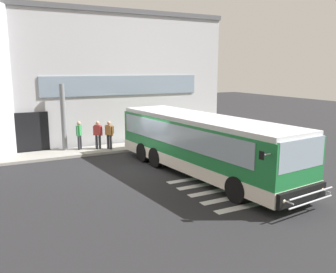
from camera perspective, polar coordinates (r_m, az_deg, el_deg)
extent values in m
cube|color=#232326|center=(17.49, -3.06, -5.22)|extent=(80.00, 90.00, 0.02)
cube|color=silver|center=(13.75, 15.39, -10.10)|extent=(4.40, 0.36, 0.01)
cube|color=silver|center=(14.38, 12.95, -9.05)|extent=(4.40, 0.36, 0.01)
cube|color=silver|center=(15.03, 10.72, -8.07)|extent=(4.40, 0.36, 0.01)
cube|color=silver|center=(15.71, 8.70, -7.16)|extent=(4.40, 0.36, 0.01)
cube|color=silver|center=(16.41, 6.85, -6.32)|extent=(4.40, 0.36, 0.01)
cube|color=#B7B7BC|center=(28.21, -13.31, 9.05)|extent=(16.28, 12.00, 8.15)
cube|color=#56565B|center=(28.41, -13.70, 17.59)|extent=(16.48, 12.20, 0.30)
cube|color=black|center=(21.72, -20.97, 0.52)|extent=(1.80, 0.16, 2.40)
cube|color=gray|center=(22.73, -7.05, 8.19)|extent=(10.28, 0.10, 1.20)
cube|color=#9E9B93|center=(21.81, -8.23, -1.84)|extent=(20.28, 2.00, 0.15)
cylinder|color=slate|center=(21.29, -16.49, 2.97)|extent=(0.28, 0.28, 3.84)
cube|color=#1E7238|center=(16.34, 5.47, -1.22)|extent=(3.66, 10.87, 2.15)
cube|color=silver|center=(16.53, 5.42, -3.93)|extent=(3.71, 10.92, 0.55)
cube|color=silver|center=(16.14, 5.55, 2.87)|extent=(3.54, 10.67, 0.20)
cube|color=#8C9EAD|center=(12.64, 20.66, -2.68)|extent=(2.35, 0.37, 1.05)
cube|color=#8C9EAD|center=(17.30, 8.24, 1.08)|extent=(1.04, 9.42, 0.95)
cube|color=#8C9EAD|center=(15.72, 1.14, 0.21)|extent=(1.04, 9.42, 0.95)
cube|color=black|center=(12.57, 20.77, -1.11)|extent=(2.15, 0.33, 0.28)
cube|color=black|center=(12.95, 20.72, -8.80)|extent=(2.46, 0.46, 0.52)
sphere|color=beige|center=(13.73, 23.41, -7.79)|extent=(0.18, 0.18, 0.18)
sphere|color=beige|center=(12.15, 17.97, -9.84)|extent=(0.18, 0.18, 0.18)
cylinder|color=#B7B7BF|center=(11.58, 15.53, -2.81)|extent=(0.40, 0.09, 0.05)
cube|color=black|center=(11.44, 14.86, -2.95)|extent=(0.06, 0.20, 0.28)
cylinder|color=black|center=(14.96, 17.54, -6.49)|extent=(0.40, 1.03, 1.00)
cylinder|color=black|center=(13.29, 11.02, -8.37)|extent=(0.40, 1.03, 1.00)
cylinder|color=black|center=(18.89, 4.17, -2.42)|extent=(0.40, 1.03, 1.00)
cylinder|color=black|center=(17.60, -1.93, -3.39)|extent=(0.40, 1.03, 1.00)
cylinder|color=black|center=(19.91, 1.90, -1.70)|extent=(0.40, 1.03, 1.00)
cylinder|color=black|center=(18.69, -4.01, -2.56)|extent=(0.40, 1.03, 1.00)
cylinder|color=#B7B7BF|center=(12.80, 22.03, -9.75)|extent=(2.24, 0.30, 0.06)
cylinder|color=#B7B7BF|center=(12.70, 22.12, -8.48)|extent=(2.24, 0.30, 0.06)
cylinder|color=#B7B7BF|center=(13.63, 23.75, -7.96)|extent=(0.10, 0.50, 0.05)
cylinder|color=#B7B7BF|center=(12.11, 18.61, -9.94)|extent=(0.10, 0.50, 0.05)
cylinder|color=#2D2D33|center=(21.52, -13.93, -0.86)|extent=(0.15, 0.15, 0.85)
cylinder|color=#2D2D33|center=(21.34, -14.14, -0.97)|extent=(0.15, 0.15, 0.85)
cube|color=#338C4C|center=(21.30, -14.13, 0.97)|extent=(0.40, 0.44, 0.58)
sphere|color=tan|center=(21.24, -14.18, 2.08)|extent=(0.23, 0.23, 0.23)
cylinder|color=#338C4C|center=(21.54, -13.86, 0.95)|extent=(0.09, 0.09, 0.55)
cylinder|color=#338C4C|center=(21.09, -14.38, 0.72)|extent=(0.09, 0.09, 0.55)
cylinder|color=#2D2D33|center=(21.29, -10.93, -0.86)|extent=(0.15, 0.15, 0.85)
cylinder|color=#2D2D33|center=(21.38, -11.42, -0.84)|extent=(0.15, 0.15, 0.85)
cube|color=#B23333|center=(21.20, -11.24, 1.04)|extent=(0.43, 0.41, 0.58)
sphere|color=tan|center=(21.14, -11.29, 2.16)|extent=(0.23, 0.23, 0.23)
cylinder|color=#B23333|center=(21.11, -10.62, 0.88)|extent=(0.09, 0.09, 0.55)
cylinder|color=#B23333|center=(21.32, -11.85, 0.93)|extent=(0.09, 0.09, 0.55)
cylinder|color=#2D2D33|center=(21.15, -9.19, -0.89)|extent=(0.15, 0.15, 0.85)
cylinder|color=#2D2D33|center=(21.27, -9.62, -0.83)|extent=(0.15, 0.15, 0.85)
cube|color=#996633|center=(21.08, -9.47, 1.05)|extent=(0.39, 0.44, 0.58)
sphere|color=tan|center=(21.01, -9.50, 2.17)|extent=(0.23, 0.23, 0.23)
cylinder|color=#996633|center=(20.93, -8.93, 0.86)|extent=(0.09, 0.09, 0.55)
cylinder|color=#996633|center=(21.24, -9.99, 0.97)|extent=(0.09, 0.09, 0.55)
cube|color=black|center=(21.21, -9.18, 1.06)|extent=(0.32, 0.35, 0.44)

